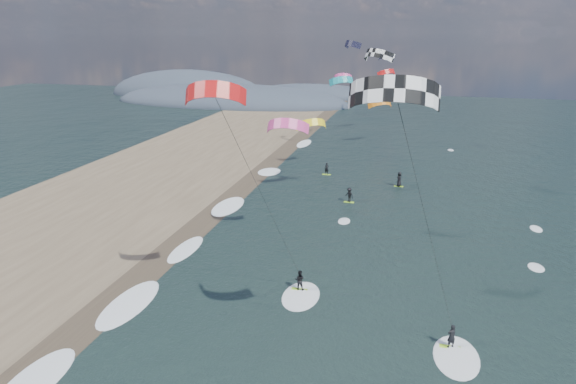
# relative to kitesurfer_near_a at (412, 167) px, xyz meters

# --- Properties ---
(sand_strip) EXTENTS (26.00, 240.00, 0.00)m
(sand_strip) POSITION_rel_kitesurfer_near_a_xyz_m (-31.31, 8.28, -12.17)
(sand_strip) COLOR brown
(sand_strip) RESTS_ON ground
(wet_sand_strip) EXTENTS (3.00, 240.00, 0.00)m
(wet_sand_strip) POSITION_rel_kitesurfer_near_a_xyz_m (-19.31, 8.28, -12.17)
(wet_sand_strip) COLOR #382D23
(wet_sand_strip) RESTS_ON ground
(coastal_hills) EXTENTS (80.00, 41.00, 15.00)m
(coastal_hills) POSITION_rel_kitesurfer_near_a_xyz_m (-52.15, 106.14, -12.17)
(coastal_hills) COLOR #3D4756
(coastal_hills) RESTS_ON ground
(kitesurfer_near_a) EXTENTS (7.47, 8.24, 16.55)m
(kitesurfer_near_a) POSITION_rel_kitesurfer_near_a_xyz_m (0.00, 0.00, 0.00)
(kitesurfer_near_a) COLOR #A8EB29
(kitesurfer_near_a) RESTS_ON ground
(kitesurfer_near_b) EXTENTS (6.87, 8.39, 15.79)m
(kitesurfer_near_b) POSITION_rel_kitesurfer_near_a_xyz_m (-9.41, 4.90, -2.14)
(kitesurfer_near_b) COLOR #A8EB29
(kitesurfer_near_b) RESTS_ON ground
(far_kitesurfers) EXTENTS (10.50, 10.80, 1.82)m
(far_kitesurfers) POSITION_rel_kitesurfer_near_a_xyz_m (-4.97, 33.16, -11.31)
(far_kitesurfers) COLOR #A8EB29
(far_kitesurfers) RESTS_ON ground
(bg_kite_field) EXTENTS (10.95, 74.82, 10.58)m
(bg_kite_field) POSITION_rel_kitesurfer_near_a_xyz_m (-7.62, 51.57, -1.01)
(bg_kite_field) COLOR red
(bg_kite_field) RESTS_ON ground
(shoreline_surf) EXTENTS (2.40, 79.40, 0.11)m
(shoreline_surf) POSITION_rel_kitesurfer_near_a_xyz_m (-18.11, 13.03, -12.17)
(shoreline_surf) COLOR white
(shoreline_surf) RESTS_ON ground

